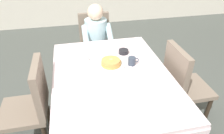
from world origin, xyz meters
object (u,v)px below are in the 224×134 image
Objects in this scene: cup_coffee at (132,61)px; chair_right_side at (182,81)px; chair_diner at (96,42)px; breakfast_stack at (111,62)px; syrup_pitcher at (87,58)px; knife_right_of_plate at (130,65)px; spoon_near_edge at (114,85)px; diner_person at (97,37)px; bowl_butter at (124,52)px; fork_left_of_plate at (93,69)px; dining_table_main at (112,81)px; plate_breakfast at (111,65)px; chair_left_side at (32,102)px.

chair_right_side is at bearing -12.55° from cup_coffee.
chair_diner reaches higher than breakfast_stack.
chair_right_side is 11.62× the size of syrup_pitcher.
cup_coffee is 0.05m from knife_right_of_plate.
diner_person is at bearing 78.45° from spoon_near_edge.
cup_coffee is at bearing -84.80° from bowl_butter.
knife_right_of_plate is at bearing -22.56° from syrup_pitcher.
diner_person reaches higher than cup_coffee.
fork_left_of_plate is (-0.17, -1.05, 0.21)m from chair_diner.
fork_left_of_plate is 0.38m from knife_right_of_plate.
syrup_pitcher is at bearing 101.51° from spoon_near_edge.
bowl_butter is 0.42m from syrup_pitcher.
knife_right_of_plate is (0.21, 0.12, 0.09)m from dining_table_main.
chair_right_side is 8.45× the size of bowl_butter.
bowl_butter is 0.25m from knife_right_of_plate.
breakfast_stack is (0.00, 0.00, 0.03)m from plate_breakfast.
chair_diner is 1.05m from plate_breakfast.
breakfast_stack is at bearing 91.25° from diner_person.
plate_breakfast is at bearing -129.89° from bowl_butter.
chair_diner is at bearing -146.71° from chair_right_side.
chair_left_side is 8.23× the size of cup_coffee.
diner_person is (-0.00, -0.16, 0.14)m from chair_diner.
cup_coffee is at bearing 39.40° from spoon_near_edge.
breakfast_stack reaches higher than plate_breakfast.
bowl_butter is at bearing 104.56° from chair_diner.
cup_coffee is (0.23, 0.12, 0.13)m from dining_table_main.
plate_breakfast reaches higher than knife_right_of_plate.
spoon_near_edge reaches higher than dining_table_main.
breakfast_stack is at bearing -79.73° from chair_left_side.
chair_right_side is 5.17× the size of fork_left_of_plate.
diner_person is 10.18× the size of bowl_butter.
chair_diner is 8.23× the size of cup_coffee.
plate_breakfast is 0.19m from fork_left_of_plate.
dining_table_main is at bearing -122.98° from fork_left_of_plate.
chair_diner is at bearing -33.46° from chair_left_side.
dining_table_main is 1.64× the size of chair_left_side.
knife_right_of_plate is (0.21, -0.89, 0.07)m from diner_person.
breakfast_stack is 1.89× the size of bowl_butter.
bowl_butter is (0.21, 0.37, 0.11)m from dining_table_main.
cup_coffee is (0.23, -0.89, 0.11)m from diner_person.
chair_diner reaches higher than dining_table_main.
diner_person is 1.28m from chair_right_side.
breakfast_stack is at bearing 91.06° from chair_diner.
syrup_pitcher is at bearing -62.47° from chair_left_side.
dining_table_main is 19.05× the size of syrup_pitcher.
breakfast_stack is 1.84× the size of cup_coffee.
dining_table_main is 7.32× the size of breakfast_stack.
knife_right_of_plate is (-0.56, 0.12, 0.21)m from chair_right_side.
cup_coffee is at bearing -6.42° from breakfast_stack.
fork_left_of_plate is at bearing 144.75° from dining_table_main.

